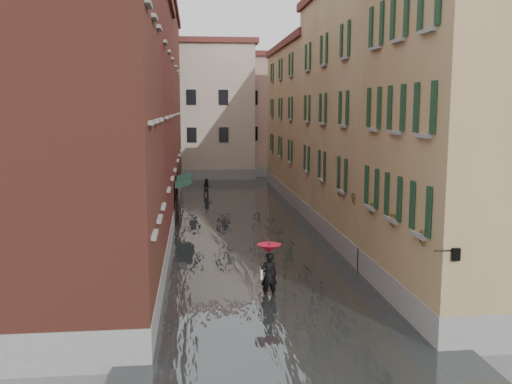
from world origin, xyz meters
TOP-DOWN VIEW (x-y plane):
  - ground at (0.00, 0.00)m, footprint 120.00×120.00m
  - floodwater at (0.00, 13.00)m, footprint 10.00×60.00m
  - building_left_near at (-7.00, -2.00)m, footprint 6.00×8.00m
  - building_left_mid at (-7.00, 9.00)m, footprint 6.00×14.00m
  - building_left_far at (-7.00, 24.00)m, footprint 6.00×16.00m
  - building_right_near at (7.00, -2.00)m, footprint 6.00×8.00m
  - building_right_mid at (7.00, 9.00)m, footprint 6.00×14.00m
  - building_right_far at (7.00, 24.00)m, footprint 6.00×16.00m
  - building_end_cream at (-3.00, 38.00)m, footprint 12.00×9.00m
  - building_end_pink at (6.00, 40.00)m, footprint 10.00×9.00m
  - awning_near at (-3.48, 13.63)m, footprint 1.09×3.23m
  - awning_far at (-3.49, 16.39)m, footprint 1.09×2.99m
  - wall_lantern at (4.33, -6.00)m, footprint 0.71×0.22m
  - window_planters at (4.12, 0.37)m, footprint 0.59×10.93m
  - pedestrian_main at (-0.11, -0.51)m, footprint 0.92×0.92m
  - pedestrian_far at (-1.84, 24.06)m, footprint 0.79×0.65m

SIDE VIEW (x-z plane):
  - ground at x=0.00m, z-range 0.00..0.00m
  - floodwater at x=0.00m, z-range 0.00..0.20m
  - pedestrian_far at x=-1.84m, z-range 0.00..1.51m
  - pedestrian_main at x=-0.11m, z-range 0.19..2.25m
  - awning_far at x=-3.49m, z-range 1.07..3.87m
  - awning_near at x=-3.48m, z-range 1.07..3.87m
  - wall_lantern at x=4.33m, z-range 2.83..3.18m
  - window_planters at x=4.12m, z-range 3.09..3.93m
  - building_right_near at x=7.00m, z-range 0.00..11.50m
  - building_right_far at x=7.00m, z-range 0.00..11.50m
  - building_end_pink at x=6.00m, z-range 0.00..12.00m
  - building_left_mid at x=-7.00m, z-range 0.00..12.50m
  - building_left_near at x=-7.00m, z-range 0.00..13.00m
  - building_right_mid at x=7.00m, z-range 0.00..13.00m
  - building_end_cream at x=-3.00m, z-range 0.00..13.00m
  - building_left_far at x=-7.00m, z-range 0.00..14.00m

